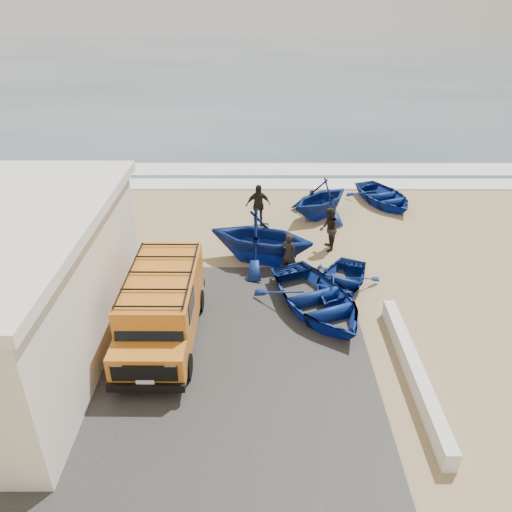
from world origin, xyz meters
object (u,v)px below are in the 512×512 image
object	(u,v)px
boat_far_right	(384,196)
fisherman_back	(258,205)
van	(162,305)
parapet	(414,371)
boat_near_right	(339,282)
boat_mid_left	(261,236)
fisherman_front	(289,255)
boat_far_left	(321,198)
boat_near_left	(317,299)
fisherman_middle	(329,229)

from	to	relation	value
boat_far_right	fisherman_back	world-z (taller)	fisherman_back
van	boat_far_right	bearing A→B (deg)	49.87
boat_far_right	fisherman_back	xyz separation A→B (m)	(-6.12, -2.44, 0.55)
parapet	boat_near_right	size ratio (longest dim) A/B	1.82
van	boat_mid_left	bearing A→B (deg)	58.69
boat_far_right	fisherman_front	world-z (taller)	fisherman_front
boat_far_left	fisherman_back	bearing A→B (deg)	-115.43
boat_near_right	boat_mid_left	distance (m)	3.53
fisherman_back	boat_near_right	bearing A→B (deg)	-76.04
parapet	boat_near_left	size ratio (longest dim) A/B	1.33
van	fisherman_back	xyz separation A→B (m)	(2.84, 8.08, -0.22)
boat_near_left	boat_mid_left	xyz separation A→B (m)	(-1.80, 3.39, 0.59)
fisherman_back	boat_far_left	bearing A→B (deg)	4.91
van	fisherman_middle	size ratio (longest dim) A/B	2.84
parapet	fisherman_middle	distance (m)	7.70
parapet	boat_far_right	size ratio (longest dim) A/B	1.57
parapet	fisherman_middle	world-z (taller)	fisherman_middle
van	boat_mid_left	distance (m)	5.63
boat_near_right	fisherman_middle	xyz separation A→B (m)	(-0.02, 3.08, 0.55)
boat_far_left	van	bearing A→B (deg)	-76.12
boat_near_left	boat_far_right	bearing A→B (deg)	41.99
van	fisherman_front	world-z (taller)	van
boat_near_right	fisherman_back	distance (m)	6.15
van	boat_near_right	world-z (taller)	van
van	boat_near_right	xyz separation A→B (m)	(5.67, 2.65, -0.83)
boat_mid_left	boat_far_right	world-z (taller)	boat_mid_left
boat_far_right	fisherman_middle	bearing A→B (deg)	-144.86
boat_near_left	boat_near_right	distance (m)	1.56
boat_mid_left	fisherman_front	bearing A→B (deg)	-118.86
parapet	fisherman_middle	bearing A→B (deg)	100.34
boat_far_left	fisherman_middle	size ratio (longest dim) A/B	1.91
boat_far_right	boat_far_left	bearing A→B (deg)	-175.60
fisherman_front	boat_far_left	bearing A→B (deg)	-81.91
parapet	boat_far_right	world-z (taller)	boat_far_right
boat_near_right	van	bearing A→B (deg)	-129.22
boat_far_right	fisherman_middle	size ratio (longest dim) A/B	2.14
parapet	boat_far_left	world-z (taller)	boat_far_left
boat_mid_left	boat_far_left	world-z (taller)	boat_mid_left
parapet	fisherman_front	xyz separation A→B (m)	(-3.08, 5.57, 0.56)
parapet	boat_mid_left	bearing A→B (deg)	121.70
fisherman_front	van	bearing A→B (deg)	70.01
boat_far_right	fisherman_front	xyz separation A→B (m)	(-5.01, -6.77, 0.44)
boat_near_right	boat_far_right	xyz separation A→B (m)	(3.30, 7.87, 0.05)
boat_far_right	fisherman_front	size ratio (longest dim) A/B	2.30
boat_near_left	boat_far_left	size ratio (longest dim) A/B	1.32
boat_near_right	fisherman_front	distance (m)	2.10
fisherman_front	fisherman_middle	world-z (taller)	fisherman_middle
parapet	boat_near_right	xyz separation A→B (m)	(-1.36, 4.46, 0.07)
boat_near_left	boat_far_left	bearing A→B (deg)	59.63
parapet	fisherman_back	size ratio (longest dim) A/B	3.17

